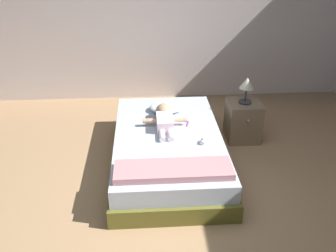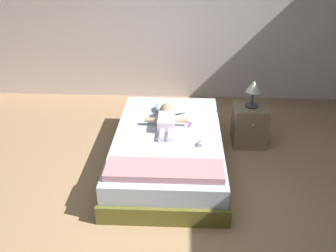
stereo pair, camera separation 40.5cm
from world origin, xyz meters
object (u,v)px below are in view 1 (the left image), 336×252
Objects in this scene: baby_bottle at (203,141)px; pillow at (167,107)px; bed at (168,149)px; toothbrush at (188,123)px; lamp at (247,85)px; baby at (165,119)px; nightstand at (243,121)px.

pillow is at bearing 111.99° from baby_bottle.
bed is at bearing -92.29° from pillow.
bed is at bearing -137.09° from toothbrush.
lamp reaches higher than toothbrush.
baby is 1.07m from lamp.
bed is 4.87× the size of pillow.
nightstand is 1.54× the size of lamp.
baby_bottle is at bearing -68.01° from pillow.
pillow reaches higher than baby_bottle.
bed is 0.47m from baby_bottle.
baby is at bearing -97.60° from pillow.
baby is 0.28m from toothbrush.
nightstand is (1.00, 0.28, -0.21)m from baby.
pillow is 3.16× the size of toothbrush.
toothbrush is (0.22, -0.36, -0.04)m from pillow.
bed is at bearing -83.81° from baby.
lamp reaches higher than pillow.
toothbrush is 0.27× the size of nightstand.
nightstand reaches higher than baby_bottle.
toothbrush is at bearing -58.35° from pillow.
lamp is (0.98, 0.51, 0.54)m from bed.
toothbrush is 0.85m from lamp.
lamp reaches higher than baby.
nightstand is (0.95, -0.08, -0.18)m from pillow.
nightstand reaches higher than pillow.
nightstand is (0.73, 0.28, -0.14)m from toothbrush.
nightstand is at bearing -4.79° from pillow.
baby is 4.93× the size of toothbrush.
pillow reaches higher than toothbrush.
baby_bottle is (-0.62, -0.73, 0.16)m from nightstand.
baby_bottle is at bearing -130.45° from nightstand.
baby_bottle is at bearing -50.21° from baby.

